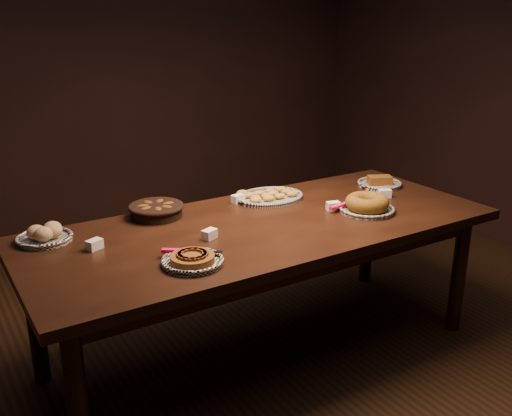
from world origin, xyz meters
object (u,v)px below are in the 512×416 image
apple_tart_plate (192,260)px  bundt_cake_plate (367,205)px  madeleine_platter (269,196)px  buffet_table (263,237)px

apple_tart_plate → bundt_cake_plate: size_ratio=0.85×
apple_tart_plate → madeleine_platter: 0.96m
buffet_table → bundt_cake_plate: 0.59m
buffet_table → bundt_cake_plate: (0.56, -0.14, 0.11)m
buffet_table → apple_tart_plate: size_ratio=8.48×
buffet_table → madeleine_platter: size_ratio=6.08×
buffet_table → bundt_cake_plate: bearing=-14.1°
apple_tart_plate → madeleine_platter: (0.76, 0.58, -0.00)m
apple_tart_plate → madeleine_platter: size_ratio=0.72×
buffet_table → bundt_cake_plate: bundt_cake_plate is taller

